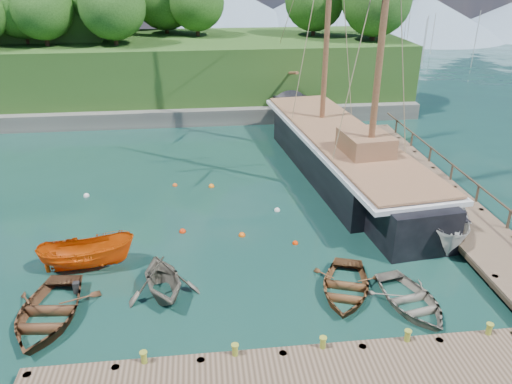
% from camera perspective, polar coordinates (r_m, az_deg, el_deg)
% --- Properties ---
extents(ground, '(160.00, 160.00, 0.00)m').
position_cam_1_polar(ground, '(22.03, -0.78, -9.97)').
color(ground, '#153430').
rests_on(ground, ground).
extents(dock_near, '(20.00, 3.20, 1.10)m').
position_cam_1_polar(dock_near, '(17.17, 8.74, -20.72)').
color(dock_near, '#493829').
rests_on(dock_near, ground).
extents(dock_east, '(3.20, 24.00, 1.10)m').
position_cam_1_polar(dock_east, '(30.78, 19.60, 0.19)').
color(dock_east, '#493829').
rests_on(dock_east, ground).
extents(bollard_0, '(0.26, 0.26, 0.45)m').
position_cam_1_polar(bollard_0, '(18.17, -12.44, -19.84)').
color(bollard_0, olive).
rests_on(bollard_0, ground).
extents(bollard_1, '(0.26, 0.26, 0.45)m').
position_cam_1_polar(bollard_1, '(18.05, -2.36, -19.48)').
color(bollard_1, olive).
rests_on(bollard_1, ground).
extents(bollard_2, '(0.26, 0.26, 0.45)m').
position_cam_1_polar(bollard_2, '(18.43, 7.50, -18.59)').
color(bollard_2, olive).
rests_on(bollard_2, ground).
extents(bollard_3, '(0.26, 0.26, 0.45)m').
position_cam_1_polar(bollard_3, '(19.27, 16.61, -17.29)').
color(bollard_3, olive).
rests_on(bollard_3, ground).
extents(bollard_4, '(0.26, 0.26, 0.45)m').
position_cam_1_polar(bollard_4, '(20.51, 24.67, -15.78)').
color(bollard_4, olive).
rests_on(bollard_4, ground).
extents(rowboat_0, '(3.76, 4.97, 0.97)m').
position_cam_1_polar(rowboat_0, '(21.46, -22.61, -13.35)').
color(rowboat_0, '#4D2F1B').
rests_on(rowboat_0, ground).
extents(rowboat_1, '(3.79, 4.13, 1.83)m').
position_cam_1_polar(rowboat_1, '(21.54, -10.50, -11.39)').
color(rowboat_1, '#605B4E').
rests_on(rowboat_1, ground).
extents(rowboat_2, '(4.08, 4.81, 0.85)m').
position_cam_1_polar(rowboat_2, '(21.58, 10.08, -11.27)').
color(rowboat_2, brown).
rests_on(rowboat_2, ground).
extents(rowboat_3, '(3.51, 4.38, 0.81)m').
position_cam_1_polar(rowboat_3, '(21.47, 17.20, -12.36)').
color(rowboat_3, '#6E685C').
rests_on(rowboat_3, ground).
extents(motorboat_orange, '(4.37, 2.01, 1.63)m').
position_cam_1_polar(motorboat_orange, '(24.01, -18.51, -8.18)').
color(motorboat_orange, '#DA5009').
rests_on(motorboat_orange, ground).
extents(cabin_boat_white, '(3.69, 5.29, 1.91)m').
position_cam_1_polar(cabin_boat_white, '(26.50, 20.85, -5.24)').
color(cabin_boat_white, beige).
rests_on(cabin_boat_white, ground).
extents(schooner, '(7.14, 27.38, 20.05)m').
position_cam_1_polar(schooner, '(32.48, 9.76, 3.94)').
color(schooner, black).
rests_on(schooner, ground).
extents(mooring_buoy_0, '(0.37, 0.37, 0.37)m').
position_cam_1_polar(mooring_buoy_0, '(25.18, -19.27, -6.63)').
color(mooring_buoy_0, white).
rests_on(mooring_buoy_0, ground).
extents(mooring_buoy_1, '(0.34, 0.34, 0.34)m').
position_cam_1_polar(mooring_buoy_1, '(25.80, -8.39, -4.55)').
color(mooring_buoy_1, red).
rests_on(mooring_buoy_1, ground).
extents(mooring_buoy_2, '(0.35, 0.35, 0.35)m').
position_cam_1_polar(mooring_buoy_2, '(25.21, -1.62, -5.02)').
color(mooring_buoy_2, '#E2560B').
rests_on(mooring_buoy_2, ground).
extents(mooring_buoy_3, '(0.33, 0.33, 0.33)m').
position_cam_1_polar(mooring_buoy_3, '(27.64, 2.43, -2.15)').
color(mooring_buoy_3, silver).
rests_on(mooring_buoy_3, ground).
extents(mooring_buoy_4, '(0.30, 0.30, 0.30)m').
position_cam_1_polar(mooring_buoy_4, '(31.02, -9.24, 0.71)').
color(mooring_buoy_4, '#D35017').
rests_on(mooring_buoy_4, ground).
extents(mooring_buoy_5, '(0.35, 0.35, 0.35)m').
position_cam_1_polar(mooring_buoy_5, '(30.60, -5.11, 0.59)').
color(mooring_buoy_5, orange).
rests_on(mooring_buoy_5, ground).
extents(mooring_buoy_6, '(0.34, 0.34, 0.34)m').
position_cam_1_polar(mooring_buoy_6, '(30.92, -18.80, -0.46)').
color(mooring_buoy_6, white).
rests_on(mooring_buoy_6, ground).
extents(mooring_buoy_7, '(0.29, 0.29, 0.29)m').
position_cam_1_polar(mooring_buoy_7, '(24.62, 4.50, -5.91)').
color(mooring_buoy_7, '#E62F00').
rests_on(mooring_buoy_7, ground).
extents(headland, '(51.00, 19.31, 12.90)m').
position_cam_1_polar(headland, '(51.02, -19.87, 15.73)').
color(headland, '#474744').
rests_on(headland, ground).
extents(distant_ridge, '(117.00, 40.00, 10.00)m').
position_cam_1_polar(distant_ridge, '(88.52, -2.80, 19.76)').
color(distant_ridge, '#728CA5').
rests_on(distant_ridge, ground).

